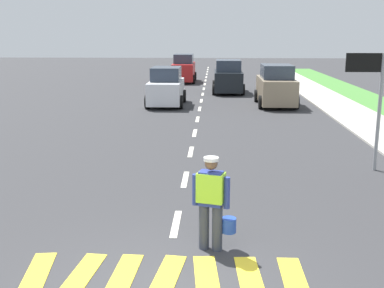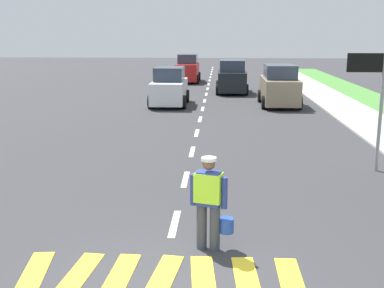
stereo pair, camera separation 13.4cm
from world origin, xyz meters
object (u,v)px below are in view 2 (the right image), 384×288
Objects in this scene: car_oncoming_third at (188,69)px; car_oncoming_second at (169,88)px; lane_direction_sign at (374,83)px; car_outgoing_far at (232,78)px; car_parked_far at (279,87)px; road_worker at (210,199)px.

car_oncoming_second is (-0.13, -12.44, -0.08)m from car_oncoming_third.
lane_direction_sign is 0.82× the size of car_outgoing_far.
lane_direction_sign reaches higher than car_oncoming_second.
car_oncoming_third is at bearing 105.11° from lane_direction_sign.
car_oncoming_third is at bearing 89.42° from car_oncoming_second.
car_parked_far is at bearing -65.40° from car_oncoming_third.
car_parked_far is at bearing -66.62° from car_outgoing_far.
car_oncoming_second reaches higher than road_worker.
car_outgoing_far is (-2.35, 5.44, -0.03)m from car_parked_far.
road_worker is 0.39× the size of car_oncoming_third.
road_worker is at bearing -128.77° from lane_direction_sign.
lane_direction_sign is 12.41m from car_parked_far.
car_oncoming_third is 1.02× the size of car_parked_far.
car_oncoming_third is at bearing 94.59° from road_worker.
car_parked_far is at bearing 94.72° from lane_direction_sign.
road_worker is 0.43× the size of car_outgoing_far.
car_outgoing_far is at bearing 113.38° from car_parked_far.
car_oncoming_third is at bearing 114.60° from car_parked_far.
car_oncoming_second is at bearing -90.58° from car_oncoming_third.
road_worker is at bearing -100.39° from car_parked_far.
car_oncoming_second is (-6.76, 12.11, -1.49)m from lane_direction_sign.
car_parked_far reaches higher than road_worker.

